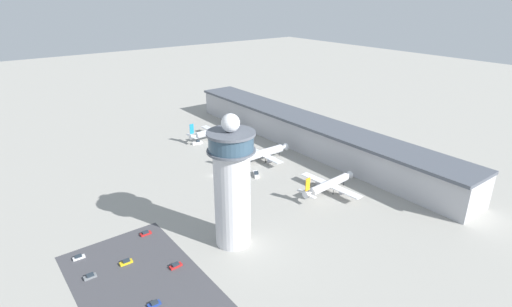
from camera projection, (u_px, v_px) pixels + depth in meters
The scene contains 15 objects.
ground_plane at pixel (213, 176), 213.57m from camera, with size 1000.00×1000.00×0.00m, color #9E9B93.
terminal_building at pixel (308, 133), 249.28m from camera, with size 211.58×25.00×18.56m.
control_tower at pixel (232, 185), 148.07m from camera, with size 17.77×17.77×52.52m.
parking_lot_surface at pixel (140, 282), 135.74m from camera, with size 64.00×40.00×0.01m, color #424247.
airplane_gate_alpha at pixel (215, 131), 267.09m from camera, with size 31.82×37.75×13.36m.
airplane_gate_bravo at pixel (262, 154), 230.30m from camera, with size 31.33×37.66×14.38m.
airplane_gate_charlie at pixel (329, 184), 194.30m from camera, with size 35.33×34.32×12.82m.
service_truck_catering at pixel (256, 174), 213.52m from camera, with size 8.00×5.91×2.52m.
service_truck_fuel at pixel (197, 143), 257.92m from camera, with size 3.15×6.77×2.61m.
car_navy_sedan at pixel (90, 276), 137.48m from camera, with size 1.99×4.27×1.47m.
car_white_wagon at pixel (146, 233), 161.90m from camera, with size 1.95×4.47×1.49m.
car_yellow_taxi at pixel (154, 304), 125.46m from camera, with size 2.03×4.15×1.35m.
car_green_van at pixel (79, 257), 147.39m from camera, with size 1.88×4.30×1.42m.
car_silver_sedan at pixel (176, 266), 142.83m from camera, with size 2.03×4.64×1.55m.
car_black_suv at pixel (126, 262), 144.68m from camera, with size 1.99×4.59×1.55m.
Camera 1 is at (167.68, -98.68, 91.83)m, focal length 28.00 mm.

